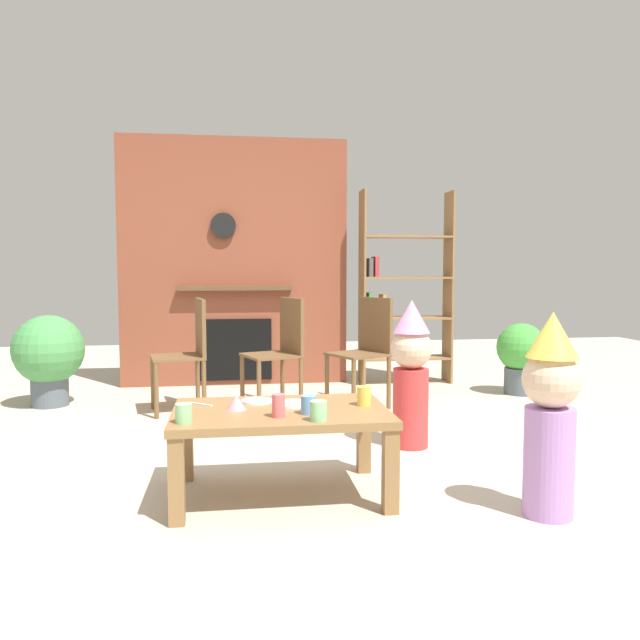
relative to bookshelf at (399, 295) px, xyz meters
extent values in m
plane|color=#BCB29E|center=(-1.23, -2.40, -0.88)|extent=(12.00, 12.00, 0.00)
cube|color=brown|center=(-1.61, 0.20, 0.32)|extent=(2.20, 0.18, 2.40)
cube|color=black|center=(-1.61, 0.10, -0.53)|extent=(0.70, 0.02, 0.60)
cube|color=brown|center=(-1.61, 0.06, 0.07)|extent=(1.10, 0.10, 0.04)
cylinder|color=black|center=(-1.72, 0.08, 0.67)|extent=(0.24, 0.04, 0.24)
cube|color=olive|center=(-0.38, 0.00, 0.07)|extent=(0.02, 0.28, 1.90)
cube|color=olive|center=(0.50, 0.00, 0.07)|extent=(0.02, 0.28, 1.90)
cube|color=olive|center=(0.06, 0.00, -0.63)|extent=(0.86, 0.28, 0.02)
cube|color=olive|center=(0.06, 0.00, -0.23)|extent=(0.86, 0.28, 0.02)
cube|color=olive|center=(0.06, 0.00, 0.17)|extent=(0.86, 0.28, 0.02)
cube|color=olive|center=(0.06, 0.00, 0.57)|extent=(0.86, 0.28, 0.02)
cube|color=#B23333|center=(-0.32, 0.00, -0.54)|extent=(0.02, 0.20, 0.17)
cube|color=#3359A5|center=(-0.28, 0.00, -0.50)|extent=(0.02, 0.20, 0.24)
cube|color=#3F8C4C|center=(-0.31, 0.00, -0.10)|extent=(0.03, 0.20, 0.24)
cube|color=gold|center=(-0.26, 0.00, -0.14)|extent=(0.03, 0.20, 0.18)
cube|color=#8C4C99|center=(-0.22, 0.00, -0.14)|extent=(0.04, 0.20, 0.17)
cube|color=#D87F3F|center=(-0.17, 0.00, -0.11)|extent=(0.03, 0.20, 0.23)
cube|color=#4C4C51|center=(-0.31, 0.00, 0.27)|extent=(0.04, 0.20, 0.18)
cube|color=#B23333|center=(-0.25, 0.00, 0.27)|extent=(0.04, 0.20, 0.20)
cube|color=olive|center=(-1.41, -2.94, -0.47)|extent=(1.06, 0.68, 0.04)
cube|color=olive|center=(-1.89, -3.24, -0.68)|extent=(0.07, 0.07, 0.40)
cube|color=olive|center=(-0.92, -3.24, -0.68)|extent=(0.07, 0.07, 0.40)
cube|color=olive|center=(-1.89, -2.65, -0.68)|extent=(0.07, 0.07, 0.40)
cube|color=olive|center=(-0.92, -2.65, -0.68)|extent=(0.07, 0.07, 0.40)
cylinder|color=#F2CC4C|center=(-0.98, -2.92, -0.40)|extent=(0.07, 0.07, 0.10)
cylinder|color=#8CD18C|center=(-1.25, -3.21, -0.40)|extent=(0.08, 0.08, 0.09)
cylinder|color=#669EE0|center=(-1.28, -3.06, -0.40)|extent=(0.07, 0.07, 0.09)
cylinder|color=#8CD18C|center=(-1.86, -3.16, -0.40)|extent=(0.07, 0.07, 0.09)
cylinder|color=#E5666B|center=(-1.43, -3.11, -0.39)|extent=(0.06, 0.06, 0.11)
cylinder|color=white|center=(-1.34, -2.86, -0.44)|extent=(0.19, 0.19, 0.01)
cylinder|color=white|center=(-1.52, -2.76, -0.44)|extent=(0.16, 0.16, 0.01)
cone|color=pink|center=(-1.62, -2.93, -0.41)|extent=(0.10, 0.10, 0.08)
cube|color=silver|center=(-1.81, -2.79, -0.44)|extent=(0.13, 0.10, 0.01)
cylinder|color=#B27FCC|center=(-0.21, -3.37, -0.63)|extent=(0.23, 0.23, 0.50)
sphere|color=beige|center=(-0.21, -3.37, -0.25)|extent=(0.26, 0.26, 0.26)
cone|color=#F2D14C|center=(-0.21, -3.37, -0.05)|extent=(0.23, 0.23, 0.21)
cylinder|color=#D13838|center=(-0.52, -2.20, -0.63)|extent=(0.23, 0.23, 0.50)
sphere|color=beige|center=(-0.52, -2.20, -0.25)|extent=(0.26, 0.26, 0.26)
cone|color=pink|center=(-0.52, -2.20, -0.05)|extent=(0.23, 0.23, 0.21)
cube|color=brown|center=(-2.08, -1.00, -0.44)|extent=(0.47, 0.47, 0.02)
cube|color=brown|center=(-1.89, -0.96, -0.21)|extent=(0.10, 0.40, 0.45)
cylinder|color=brown|center=(-2.29, -0.86, -0.67)|extent=(0.04, 0.04, 0.43)
cylinder|color=brown|center=(-2.22, -1.21, -0.67)|extent=(0.04, 0.04, 0.43)
cylinder|color=brown|center=(-1.93, -0.79, -0.67)|extent=(0.04, 0.04, 0.43)
cylinder|color=brown|center=(-1.86, -1.14, -0.67)|extent=(0.04, 0.04, 0.43)
cube|color=brown|center=(-1.34, -1.01, -0.44)|extent=(0.51, 0.51, 0.02)
cube|color=brown|center=(-1.16, -0.95, -0.21)|extent=(0.16, 0.39, 0.45)
cylinder|color=brown|center=(-1.57, -0.90, -0.67)|extent=(0.04, 0.04, 0.43)
cylinder|color=brown|center=(-1.44, -1.24, -0.67)|extent=(0.04, 0.04, 0.43)
cylinder|color=brown|center=(-1.23, -0.78, -0.67)|extent=(0.04, 0.04, 0.43)
cylinder|color=brown|center=(-1.11, -1.12, -0.67)|extent=(0.04, 0.04, 0.43)
cube|color=brown|center=(-0.63, -1.05, -0.44)|extent=(0.54, 0.54, 0.02)
cube|color=brown|center=(-0.47, -0.96, -0.21)|extent=(0.21, 0.37, 0.45)
cylinder|color=brown|center=(-0.87, -0.97, -0.67)|extent=(0.04, 0.04, 0.43)
cylinder|color=brown|center=(-0.71, -1.29, -0.67)|extent=(0.04, 0.04, 0.43)
cylinder|color=brown|center=(-0.55, -0.80, -0.67)|extent=(0.04, 0.04, 0.43)
cylinder|color=brown|center=(-0.39, -1.13, -0.67)|extent=(0.04, 0.04, 0.43)
cylinder|color=#4C5660|center=(0.95, -0.69, -0.76)|extent=(0.29, 0.29, 0.24)
sphere|color=green|center=(0.95, -0.69, -0.46)|extent=(0.44, 0.44, 0.44)
cylinder|color=#4C5660|center=(-3.15, -0.62, -0.77)|extent=(0.30, 0.30, 0.23)
sphere|color=#458F4A|center=(-3.15, -0.62, -0.41)|extent=(0.57, 0.57, 0.57)
camera|label=1|loc=(-1.64, -5.98, 0.25)|focal=34.92mm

